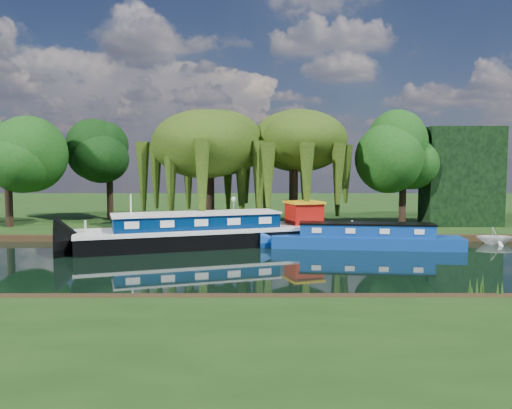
{
  "coord_description": "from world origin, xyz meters",
  "views": [
    {
      "loc": [
        2.06,
        -26.86,
        5.42
      ],
      "look_at": [
        2.15,
        5.77,
        2.8
      ],
      "focal_mm": 35.0,
      "sensor_mm": 36.0,
      "label": 1
    }
  ],
  "objects": [
    {
      "name": "willow_right",
      "position": [
        5.17,
        12.99,
        6.68
      ],
      "size": [
        7.01,
        7.01,
        8.54
      ],
      "color": "black",
      "rests_on": "far_bank"
    },
    {
      "name": "ground",
      "position": [
        0.0,
        0.0,
        0.0
      ],
      "size": [
        120.0,
        120.0,
        0.0
      ],
      "primitive_type": "plane",
      "color": "black"
    },
    {
      "name": "willow_left",
      "position": [
        -1.47,
        12.39,
        6.82
      ],
      "size": [
        7.31,
        7.31,
        8.77
      ],
      "color": "black",
      "rests_on": "far_bank"
    },
    {
      "name": "dutch_barge",
      "position": [
        -0.71,
        6.32,
        0.91
      ],
      "size": [
        17.82,
        9.12,
        3.68
      ],
      "rotation": [
        0.0,
        0.0,
        0.31
      ],
      "color": "black",
      "rests_on": "ground"
    },
    {
      "name": "lamppost",
      "position": [
        0.5,
        10.5,
        2.42
      ],
      "size": [
        0.36,
        0.36,
        2.56
      ],
      "color": "silver",
      "rests_on": "far_bank"
    },
    {
      "name": "tree_far_left",
      "position": [
        -17.59,
        12.89,
        6.3
      ],
      "size": [
        5.3,
        5.3,
        8.54
      ],
      "color": "black",
      "rests_on": "far_bank"
    },
    {
      "name": "mooring_posts",
      "position": [
        -0.5,
        8.4,
        0.95
      ],
      "size": [
        19.16,
        0.16,
        1.0
      ],
      "color": "silver",
      "rests_on": "far_bank"
    },
    {
      "name": "white_cruiser",
      "position": [
        18.47,
        6.84,
        0.0
      ],
      "size": [
        2.69,
        2.42,
        1.27
      ],
      "primitive_type": "imported",
      "rotation": [
        0.0,
        0.0,
        1.42
      ],
      "color": "silver",
      "rests_on": "ground"
    },
    {
      "name": "narrowboat",
      "position": [
        9.3,
        5.22,
        0.63
      ],
      "size": [
        12.33,
        3.4,
        1.78
      ],
      "rotation": [
        0.0,
        0.0,
        -0.11
      ],
      "color": "navy",
      "rests_on": "ground"
    },
    {
      "name": "tree_far_mid",
      "position": [
        -11.2,
        18.72,
        6.16
      ],
      "size": [
        5.05,
        5.05,
        8.27
      ],
      "color": "black",
      "rests_on": "far_bank"
    },
    {
      "name": "reeds_near",
      "position": [
        6.87,
        -7.57,
        0.55
      ],
      "size": [
        33.7,
        1.5,
        1.1
      ],
      "color": "#194111",
      "rests_on": "ground"
    },
    {
      "name": "tree_far_right",
      "position": [
        14.06,
        13.42,
        5.96
      ],
      "size": [
        4.89,
        4.89,
        8.0
      ],
      "color": "black",
      "rests_on": "far_bank"
    },
    {
      "name": "far_bank",
      "position": [
        0.0,
        34.0,
        0.23
      ],
      "size": [
        120.0,
        52.0,
        0.45
      ],
      "primitive_type": "cube",
      "color": "black",
      "rests_on": "ground"
    },
    {
      "name": "conifer_hedge",
      "position": [
        19.0,
        14.0,
        4.45
      ],
      "size": [
        6.0,
        3.0,
        8.0
      ],
      "primitive_type": "cube",
      "color": "black",
      "rests_on": "far_bank"
    }
  ]
}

